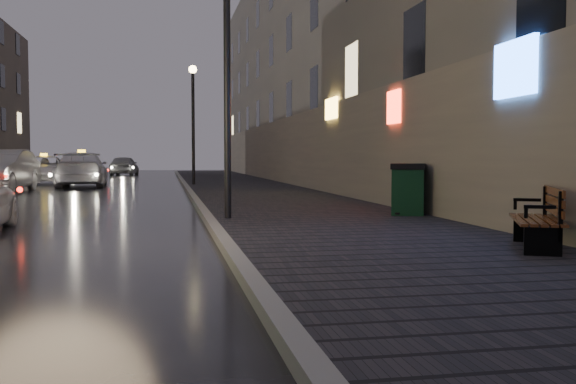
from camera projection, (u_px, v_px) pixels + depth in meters
The scene contains 12 objects.
ground at pixel (107, 289), 6.74m from camera, with size 120.00×120.00×0.00m, color black.
sidewalk at pixel (242, 187), 28.07m from camera, with size 4.60×58.00×0.15m, color black.
curb at pixel (186, 187), 27.62m from camera, with size 0.20×58.00×0.15m, color slate.
building_near at pixel (295, 55), 32.23m from camera, with size 1.80×50.00×13.00m, color #605B54.
lamp_near at pixel (227, 52), 12.78m from camera, with size 0.36×0.36×5.28m.
lamp_far at pixel (193, 109), 28.47m from camera, with size 0.36×0.36×5.28m.
bench at pixel (541, 218), 8.66m from camera, with size 1.20×1.72×0.83m.
trash_bin at pixel (408, 189), 13.69m from camera, with size 0.94×0.94×1.10m.
car_left_mid at pixel (0, 171), 25.06m from camera, with size 1.77×5.08×1.68m, color #97959D.
taxi_mid at pixel (82, 170), 29.76m from camera, with size 2.21×5.43×1.58m, color white.
taxi_far at pixel (44, 169), 33.81m from camera, with size 2.37×5.13×1.43m, color silver.
car_far at pixel (124, 166), 47.32m from camera, with size 1.70×4.22×1.44m, color #919399.
Camera 1 is at (0.62, -6.92, 1.40)m, focal length 40.00 mm.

